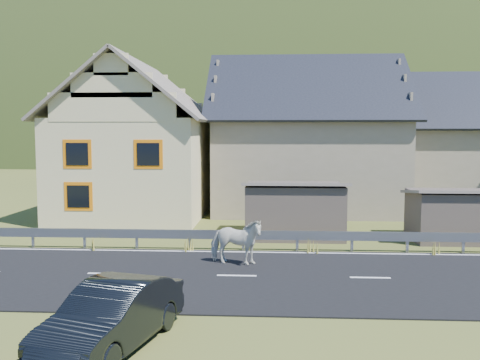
{
  "coord_description": "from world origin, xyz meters",
  "views": [
    {
      "loc": [
        -2.98,
        -15.81,
        4.38
      ],
      "look_at": [
        -4.09,
        3.32,
        2.65
      ],
      "focal_mm": 40.0,
      "sensor_mm": 36.0,
      "label": 1
    }
  ],
  "objects": [
    {
      "name": "ground",
      "position": [
        0.0,
        0.0,
        0.0
      ],
      "size": [
        160.0,
        160.0,
        0.0
      ],
      "primitive_type": "plane",
      "color": "#3D481C",
      "rests_on": "ground"
    },
    {
      "name": "shed_right",
      "position": [
        4.5,
        6.0,
        1.0
      ],
      "size": [
        3.8,
        2.9,
        2.2
      ],
      "primitive_type": "cube",
      "color": "brown",
      "rests_on": "ground"
    },
    {
      "name": "house_stone_b",
      "position": [
        9.0,
        17.0,
        4.24
      ],
      "size": [
        9.8,
        8.8,
        8.1
      ],
      "color": "gray",
      "rests_on": "ground"
    },
    {
      "name": "lane_markings",
      "position": [
        0.0,
        0.0,
        0.04
      ],
      "size": [
        60.0,
        6.6,
        0.01
      ],
      "primitive_type": "cube",
      "color": "silver",
      "rests_on": "road"
    },
    {
      "name": "mountain",
      "position": [
        5.0,
        180.0,
        -20.0
      ],
      "size": [
        440.0,
        280.0,
        260.0
      ],
      "primitive_type": "ellipsoid",
      "color": "#253A16",
      "rests_on": "ground"
    },
    {
      "name": "shed_left",
      "position": [
        -2.0,
        6.5,
        1.1
      ],
      "size": [
        4.3,
        3.3,
        2.4
      ],
      "primitive_type": "cube",
      "color": "brown",
      "rests_on": "ground"
    },
    {
      "name": "horse",
      "position": [
        -4.12,
        1.39,
        0.81
      ],
      "size": [
        1.14,
        1.93,
        1.53
      ],
      "primitive_type": "imported",
      "rotation": [
        0.0,
        0.0,
        1.39
      ],
      "color": "silver",
      "rests_on": "road"
    },
    {
      "name": "guardrail",
      "position": [
        -0.0,
        3.68,
        0.56
      ],
      "size": [
        28.1,
        0.09,
        0.75
      ],
      "color": "#93969B",
      "rests_on": "ground"
    },
    {
      "name": "conifer_patch",
      "position": [
        -55.0,
        110.0,
        6.0
      ],
      "size": [
        76.0,
        50.0,
        28.0
      ],
      "primitive_type": "ellipsoid",
      "color": "black",
      "rests_on": "ground"
    },
    {
      "name": "house_stone_a",
      "position": [
        -1.0,
        15.0,
        4.63
      ],
      "size": [
        10.8,
        9.8,
        8.9
      ],
      "color": "gray",
      "rests_on": "ground"
    },
    {
      "name": "car",
      "position": [
        -6.17,
        -5.47,
        0.67
      ],
      "size": [
        2.34,
        4.28,
        1.34
      ],
      "primitive_type": "imported",
      "rotation": [
        0.0,
        0.0,
        -0.24
      ],
      "color": "black",
      "rests_on": "ground"
    },
    {
      "name": "house_cream",
      "position": [
        -10.0,
        12.0,
        4.36
      ],
      "size": [
        7.8,
        9.8,
        8.3
      ],
      "color": "beige",
      "rests_on": "ground"
    },
    {
      "name": "road",
      "position": [
        0.0,
        0.0,
        0.02
      ],
      "size": [
        60.0,
        7.0,
        0.04
      ],
      "primitive_type": "cube",
      "color": "black",
      "rests_on": "ground"
    }
  ]
}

